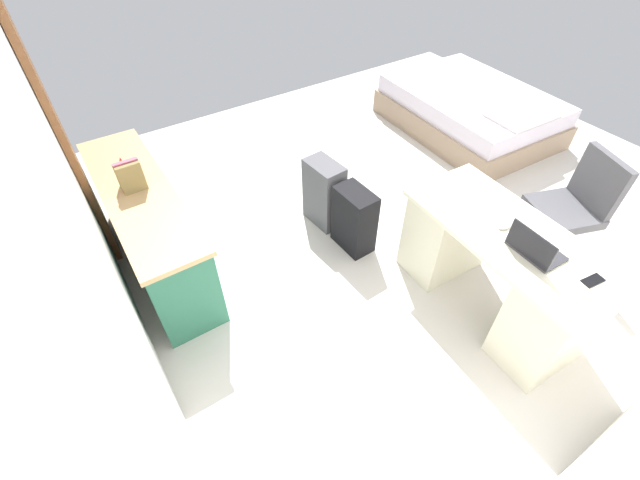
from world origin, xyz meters
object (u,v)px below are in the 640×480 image
credenza (151,228)px  bed (470,111)px  office_chair (567,214)px  suitcase_black (354,220)px  suitcase_spare_grey (324,193)px  desk (496,269)px  laptop (534,248)px  cell_phone_near_laptop (593,280)px  figurine_small (122,163)px  computer_mouse (504,226)px

credenza → bed: (0.11, -3.82, -0.14)m
office_chair → credenza: (1.74, 2.86, -0.04)m
suitcase_black → suitcase_spare_grey: suitcase_spare_grey is taller
desk → suitcase_black: (1.08, 0.45, -0.11)m
laptop → cell_phone_near_laptop: size_ratio=2.36×
laptop → figurine_small: size_ratio=2.91×
bed → suitcase_spare_grey: suitcase_spare_grey is taller
suitcase_spare_grey → cell_phone_near_laptop: (-2.02, -0.54, 0.45)m
suitcase_black → suitcase_spare_grey: 0.41m
suitcase_black → bed: bearing=-72.2°
cell_phone_near_laptop → computer_mouse: bearing=13.8°
credenza → bed: credenza is taller
office_chair → suitcase_black: size_ratio=1.63×
desk → cell_phone_near_laptop: (-0.53, -0.05, 0.37)m
desk → credenza: 2.64m
credenza → laptop: 2.77m
office_chair → laptop: size_ratio=2.93×
bed → figurine_small: figurine_small is taller
laptop → bed: bearing=-42.8°
desk → suitcase_black: bearing=22.8°
laptop → computer_mouse: size_ratio=3.20×
suitcase_black → laptop: bearing=-164.9°
bed → computer_mouse: 2.71m
suitcase_spare_grey → office_chair: bearing=-139.6°
desk → bed: bearing=-44.7°
laptop → figurine_small: 2.97m
laptop → desk: bearing=-17.2°
credenza → cell_phone_near_laptop: size_ratio=13.24×
suitcase_spare_grey → computer_mouse: computer_mouse is taller
figurine_small → suitcase_spare_grey: bearing=-113.8°
office_chair → suitcase_spare_grey: 2.01m
suitcase_black → computer_mouse: (-1.01, -0.44, 0.49)m
bed → suitcase_black: 2.50m
bed → suitcase_spare_grey: 2.42m
laptop → cell_phone_near_laptop: laptop is taller
credenza → cell_phone_near_laptop: (-2.34, -1.98, 0.38)m
suitcase_black → suitcase_spare_grey: (0.41, 0.03, 0.02)m
office_chair → credenza: size_ratio=0.52×
bed → computer_mouse: computer_mouse is taller
desk → laptop: laptop is taller
laptop → figurine_small: (2.32, 1.87, 0.00)m
bed → figurine_small: bearing=87.0°
suitcase_spare_grey → computer_mouse: 1.57m
suitcase_spare_grey → figurine_small: figurine_small is taller
laptop → office_chair: bearing=-75.1°
figurine_small → desk: bearing=-137.8°
cell_phone_near_laptop → figurine_small: (2.65, 1.98, 0.05)m
bed → suitcase_black: bearing=109.8°
suitcase_black → laptop: 1.43m
office_chair → figurine_small: 3.54m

